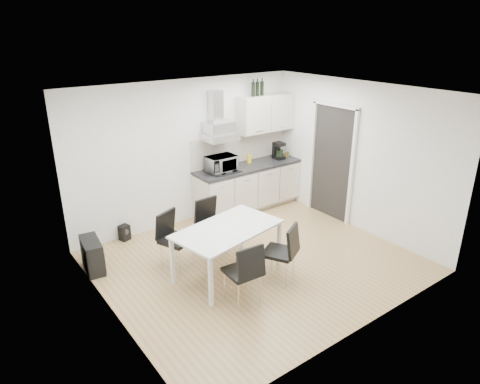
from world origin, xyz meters
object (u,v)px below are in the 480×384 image
object	(u,v)px
chair_far_right	(213,227)
guitar_amp	(92,255)
chair_near_left	(242,272)
chair_near_right	(279,253)
kitchenette	(248,169)
dining_table	(228,233)
floor_speaker	(124,233)
chair_far_left	(177,241)

from	to	relation	value
chair_far_right	guitar_amp	distance (m)	1.87
chair_near_left	chair_near_right	size ratio (longest dim) A/B	1.00
kitchenette	dining_table	xyz separation A→B (m)	(-1.72, -1.76, -0.15)
chair_near_left	dining_table	bearing A→B (deg)	74.16
dining_table	chair_near_left	bearing A→B (deg)	-120.24
kitchenette	chair_near_right	xyz separation A→B (m)	(-1.23, -2.33, -0.39)
chair_far_right	chair_near_left	size ratio (longest dim) A/B	1.00
floor_speaker	chair_near_right	bearing A→B (deg)	-79.27
chair_far_right	chair_near_right	xyz separation A→B (m)	(0.29, -1.26, 0.00)
kitchenette	chair_near_right	distance (m)	2.67
dining_table	chair_far_right	xyz separation A→B (m)	(0.20, 0.69, -0.24)
chair_far_right	chair_near_right	world-z (taller)	same
chair_far_left	chair_near_left	bearing A→B (deg)	79.33
chair_far_right	guitar_amp	size ratio (longest dim) A/B	1.43
kitchenette	chair_far_left	distance (m)	2.54
dining_table	floor_speaker	world-z (taller)	dining_table
chair_far_left	floor_speaker	distance (m)	1.39
chair_far_left	chair_near_left	size ratio (longest dim) A/B	1.00
kitchenette	floor_speaker	bearing A→B (deg)	176.28
chair_far_right	chair_near_left	distance (m)	1.42
chair_far_left	chair_near_right	distance (m)	1.54
chair_near_right	kitchenette	bearing A→B (deg)	32.72
chair_near_left	floor_speaker	size ratio (longest dim) A/B	3.25
chair_far_right	floor_speaker	distance (m)	1.63
chair_far_right	chair_near_left	world-z (taller)	same
dining_table	chair_far_right	world-z (taller)	chair_far_right
kitchenette	floor_speaker	size ratio (longest dim) A/B	9.31
chair_far_right	chair_near_right	distance (m)	1.29
chair_near_right	floor_speaker	xyz separation A→B (m)	(-1.31, 2.50, -0.30)
kitchenette	floor_speaker	distance (m)	2.64
kitchenette	chair_far_left	world-z (taller)	kitchenette
chair_far_left	chair_near_left	world-z (taller)	same
chair_near_left	chair_far_right	bearing A→B (deg)	75.81
chair_far_right	guitar_amp	bearing A→B (deg)	-22.23
chair_near_left	chair_near_right	xyz separation A→B (m)	(0.72, 0.10, 0.00)
chair_near_right	floor_speaker	distance (m)	2.83
chair_near_left	floor_speaker	bearing A→B (deg)	106.04
chair_near_left	floor_speaker	xyz separation A→B (m)	(-0.58, 2.59, -0.30)
kitchenette	dining_table	size ratio (longest dim) A/B	1.51
chair_far_left	chair_far_right	bearing A→B (deg)	163.78
kitchenette	guitar_amp	bearing A→B (deg)	-171.83
dining_table	guitar_amp	bearing A→B (deg)	129.43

